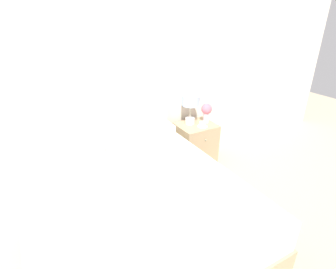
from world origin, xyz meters
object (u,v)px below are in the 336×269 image
Objects in this scene: bed at (131,204)px; flower_vase at (207,111)px; nightstand at (195,145)px; teacup at (202,124)px; table_lamp at (191,103)px.

bed is 1.64m from flower_vase.
teacup is at bearing -70.25° from nightstand.
teacup is at bearing 27.04° from bed.
flower_vase is (0.16, 0.00, 0.46)m from nightstand.
table_lamp reaches higher than teacup.
nightstand is 4.53× the size of teacup.
flower_vase is at bearing 36.63° from teacup.
table_lamp is (-0.06, 0.07, 0.58)m from nightstand.
bed is 15.79× the size of teacup.
flower_vase is 0.21m from teacup.
teacup reaches higher than nightstand.
nightstand is 1.53× the size of table_lamp.
table_lamp is at bearing 34.39° from bed.
table_lamp reaches higher than nightstand.
teacup is at bearing -143.37° from flower_vase.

